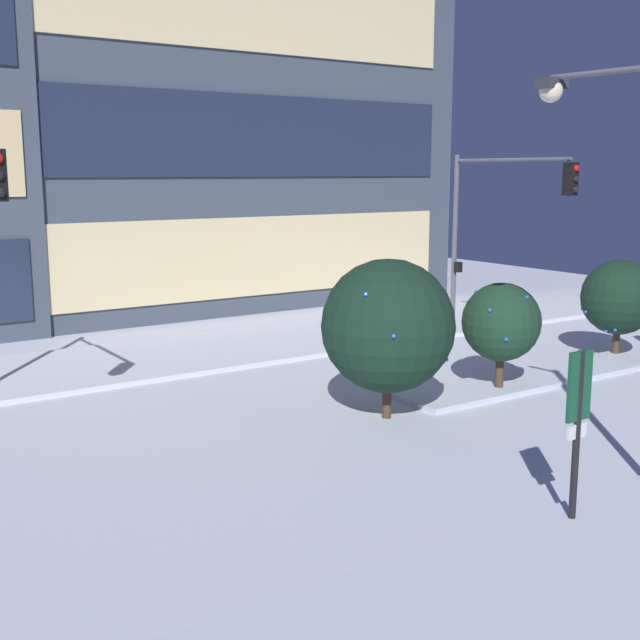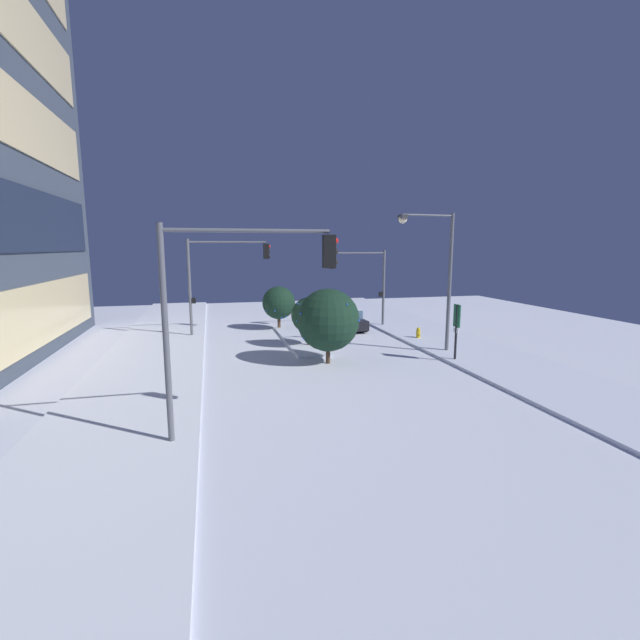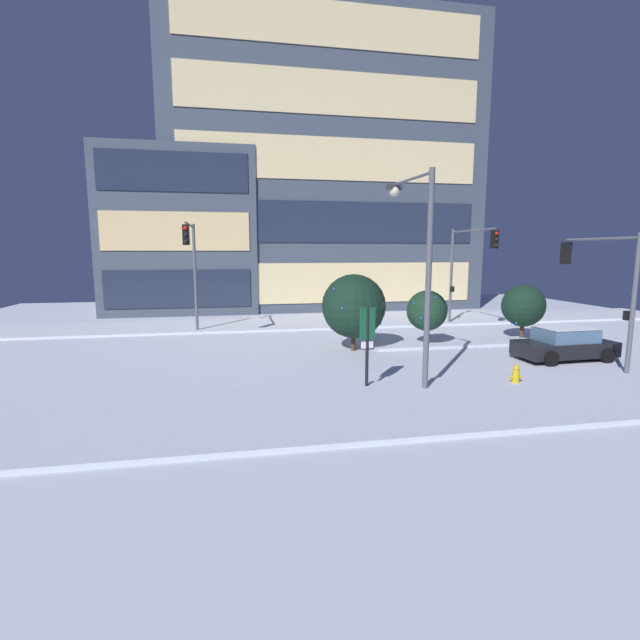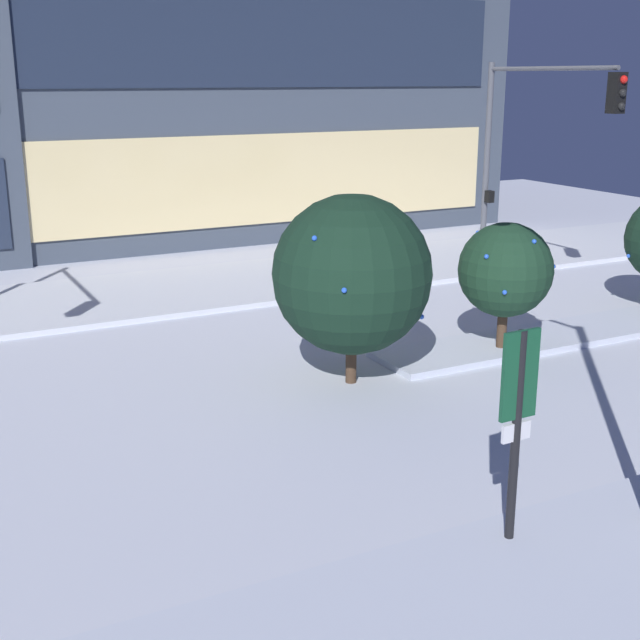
% 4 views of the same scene
% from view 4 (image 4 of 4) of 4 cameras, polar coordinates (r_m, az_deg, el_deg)
% --- Properties ---
extents(ground, '(52.00, 52.00, 0.00)m').
position_cam_4_polar(ground, '(17.65, 3.15, -3.79)').
color(ground, silver).
extents(curb_strip_far, '(52.00, 5.20, 0.14)m').
position_cam_4_polar(curb_strip_far, '(25.12, -6.82, 2.29)').
color(curb_strip_far, silver).
rests_on(curb_strip_far, ground).
extents(median_strip, '(9.00, 1.80, 0.14)m').
position_cam_4_polar(median_strip, '(20.78, 15.11, -1.06)').
color(median_strip, silver).
rests_on(median_strip, ground).
extents(traffic_light_corner_far_right, '(0.32, 5.35, 6.34)m').
position_cam_4_polar(traffic_light_corner_far_right, '(25.35, 14.03, 11.96)').
color(traffic_light_corner_far_right, '#565960').
rests_on(traffic_light_corner_far_right, ground).
extents(street_lamp_arched, '(0.61, 3.29, 7.62)m').
position_cam_4_polar(street_lamp_arched, '(11.84, 20.13, 10.36)').
color(street_lamp_arched, '#565960').
rests_on(street_lamp_arched, ground).
extents(parking_info_sign, '(0.55, 0.12, 2.96)m').
position_cam_4_polar(parking_info_sign, '(11.06, 13.00, -6.01)').
color(parking_info_sign, black).
rests_on(parking_info_sign, ground).
extents(decorated_tree_median, '(2.09, 2.07, 2.93)m').
position_cam_4_polar(decorated_tree_median, '(19.05, 12.24, 3.26)').
color(decorated_tree_median, '#473323').
rests_on(decorated_tree_median, ground).
extents(decorated_tree_left_of_median, '(3.14, 3.14, 3.80)m').
position_cam_4_polar(decorated_tree_left_of_median, '(16.70, 2.14, 3.04)').
color(decorated_tree_left_of_median, '#473323').
rests_on(decorated_tree_left_of_median, ground).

